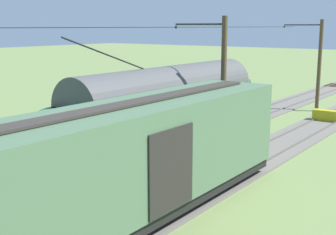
{
  "coord_description": "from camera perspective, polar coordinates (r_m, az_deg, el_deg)",
  "views": [
    {
      "loc": [
        -11.58,
        19.23,
        6.32
      ],
      "look_at": [
        1.42,
        1.49,
        1.93
      ],
      "focal_mm": 48.95,
      "sensor_mm": 36.0,
      "label": 1
    }
  ],
  "objects": [
    {
      "name": "ground_plane",
      "position": [
        23.32,
        5.01,
        -4.47
      ],
      "size": [
        220.0,
        220.0,
        0.0
      ],
      "primitive_type": "plane",
      "color": "olive"
    },
    {
      "name": "track_streetcar_siding",
      "position": [
        22.48,
        10.66,
        -5.08
      ],
      "size": [
        2.8,
        80.0,
        0.18
      ],
      "color": "#666059",
      "rests_on": "ground"
    },
    {
      "name": "track_adjacent_siding",
      "position": [
        24.83,
        0.66,
        -3.32
      ],
      "size": [
        2.8,
        80.0,
        0.18
      ],
      "color": "#666059",
      "rests_on": "ground"
    },
    {
      "name": "vintage_streetcar",
      "position": [
        24.01,
        0.06,
        1.55
      ],
      "size": [
        2.65,
        15.97,
        5.76
      ],
      "color": "#196033",
      "rests_on": "ground"
    },
    {
      "name": "boxcar_adjacent",
      "position": [
        14.7,
        -4.23,
        -5.16
      ],
      "size": [
        2.96,
        14.45,
        3.85
      ],
      "color": "#4C6B4C",
      "rests_on": "ground"
    },
    {
      "name": "catenary_pole_foreground",
      "position": [
        36.07,
        18.2,
        6.39
      ],
      "size": [
        3.11,
        0.28,
        6.82
      ],
      "color": "#4C3D28",
      "rests_on": "ground"
    },
    {
      "name": "catenary_pole_mid_near",
      "position": [
        22.87,
        6.71,
        4.35
      ],
      "size": [
        3.11,
        0.28,
        6.82
      ],
      "color": "#4C3D28",
      "rests_on": "ground"
    },
    {
      "name": "overhead_wire_run",
      "position": [
        19.29,
        -10.12,
        10.99
      ],
      "size": [
        2.9,
        47.28,
        0.18
      ],
      "color": "black",
      "rests_on": "ground"
    },
    {
      "name": "track_end_bumper",
      "position": [
        32.44,
        19.17,
        0.15
      ],
      "size": [
        1.8,
        0.6,
        0.8
      ],
      "primitive_type": "cube",
      "color": "#B2A519",
      "rests_on": "ground"
    }
  ]
}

